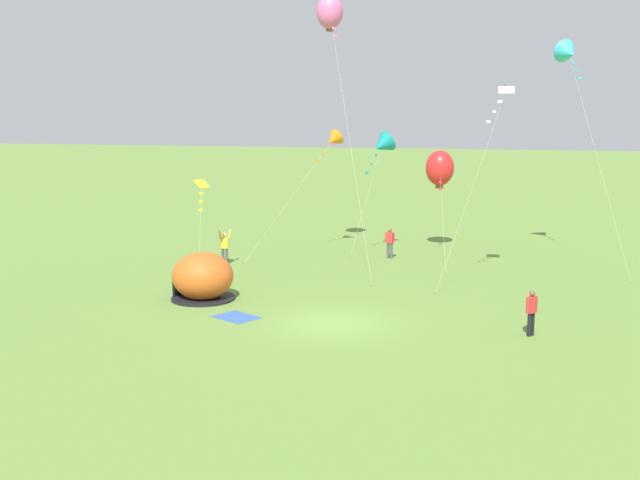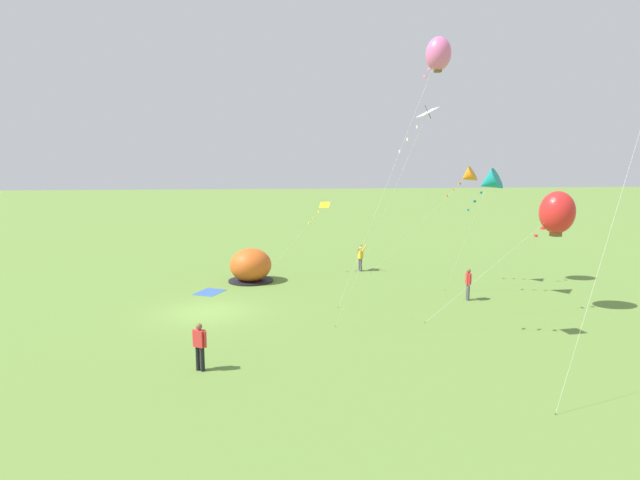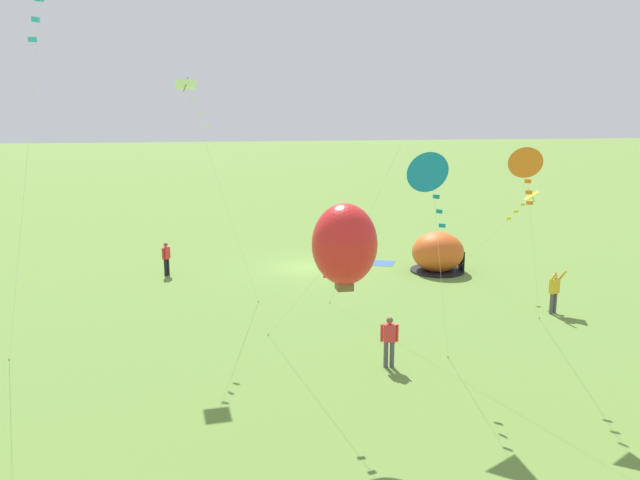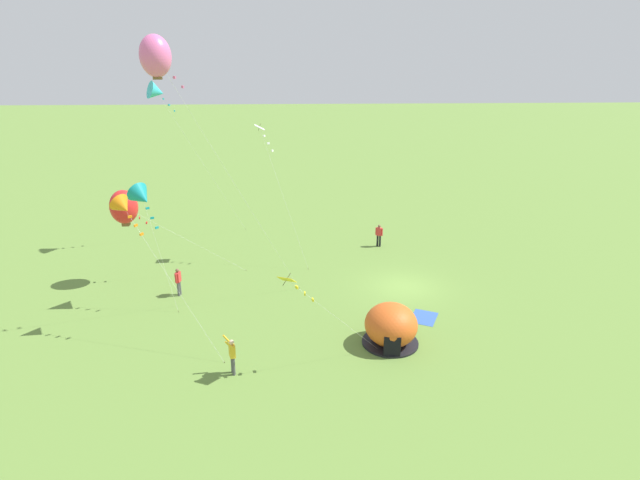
% 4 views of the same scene
% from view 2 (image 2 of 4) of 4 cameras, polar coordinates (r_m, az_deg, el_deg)
% --- Properties ---
extents(ground_plane, '(300.00, 300.00, 0.00)m').
position_cam_2_polar(ground_plane, '(25.63, -12.74, -8.00)').
color(ground_plane, olive).
extents(popup_tent, '(2.81, 2.81, 2.10)m').
position_cam_2_polar(popup_tent, '(31.64, -7.93, -2.93)').
color(popup_tent, '#D8591E').
rests_on(popup_tent, ground).
extents(picnic_blanket, '(2.10, 1.92, 0.01)m').
position_cam_2_polar(picnic_blanket, '(29.49, -12.50, -5.84)').
color(picnic_blanket, '#3359A5').
rests_on(picnic_blanket, ground).
extents(person_arms_raised, '(0.70, 0.59, 1.89)m').
position_cam_2_polar(person_arms_raised, '(34.56, 4.66, -1.94)').
color(person_arms_raised, '#4C4C51').
rests_on(person_arms_raised, ground).
extents(person_far_back, '(0.41, 0.51, 1.72)m').
position_cam_2_polar(person_far_back, '(18.28, -13.59, -11.51)').
color(person_far_back, black).
rests_on(person_far_back, ground).
extents(person_strolling, '(0.58, 0.31, 1.72)m').
position_cam_2_polar(person_strolling, '(28.09, 16.58, -4.69)').
color(person_strolling, '#4C4C51').
rests_on(person_strolling, ground).
extents(kite_teal, '(2.39, 2.63, 7.09)m').
position_cam_2_polar(kite_teal, '(28.70, 18.72, 6.27)').
color(kite_teal, silver).
rests_on(kite_teal, ground).
extents(kite_white, '(3.08, 3.44, 9.43)m').
position_cam_2_polar(kite_white, '(19.99, 11.45, 12.84)').
color(kite_white, silver).
rests_on(kite_white, ground).
extents(kite_orange, '(4.51, 5.70, 7.20)m').
position_cam_2_polar(kite_orange, '(31.35, 16.48, 6.98)').
color(kite_orange, silver).
rests_on(kite_orange, ground).
extents(kite_pink, '(4.52, 7.11, 14.42)m').
position_cam_2_polar(kite_pink, '(30.82, 13.38, 19.99)').
color(kite_pink, silver).
rests_on(kite_pink, ground).
extents(kite_yellow, '(2.08, 4.81, 4.88)m').
position_cam_2_polar(kite_yellow, '(33.64, 0.08, 3.49)').
color(kite_yellow, silver).
rests_on(kite_yellow, ground).
extents(kite_red, '(2.11, 7.93, 5.97)m').
position_cam_2_polar(kite_red, '(27.14, 25.47, 2.86)').
color(kite_red, silver).
rests_on(kite_red, ground).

